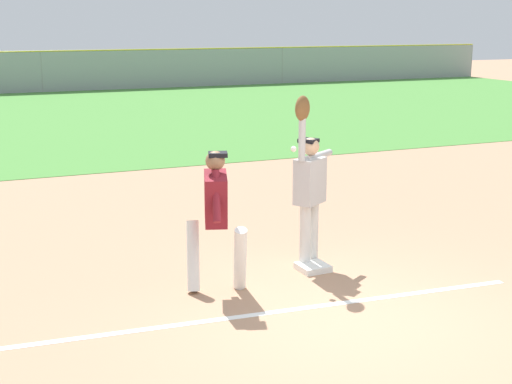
% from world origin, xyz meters
% --- Properties ---
extents(ground_plane, '(82.69, 82.69, 0.00)m').
position_xyz_m(ground_plane, '(0.00, 0.00, 0.00)').
color(ground_plane, tan).
extents(outfield_grass, '(47.18, 18.73, 0.01)m').
position_xyz_m(outfield_grass, '(0.00, 18.27, 0.01)').
color(outfield_grass, '#478438').
rests_on(outfield_grass, ground_plane).
extents(first_base, '(0.40, 0.40, 0.08)m').
position_xyz_m(first_base, '(0.37, 1.66, 0.04)').
color(first_base, white).
rests_on(first_base, ground_plane).
extents(fielder, '(0.80, 0.59, 2.28)m').
position_xyz_m(fielder, '(0.40, 1.88, 1.12)').
color(fielder, silver).
rests_on(fielder, ground_plane).
extents(runner, '(0.76, 0.83, 1.72)m').
position_xyz_m(runner, '(-1.04, 1.44, 1.00)').
color(runner, white).
rests_on(runner, ground_plane).
extents(baseball, '(0.07, 0.07, 0.07)m').
position_xyz_m(baseball, '(0.10, 1.72, 1.62)').
color(baseball, white).
extents(outfield_fence, '(47.26, 0.08, 1.84)m').
position_xyz_m(outfield_fence, '(-0.00, 27.63, 0.92)').
color(outfield_fence, '#93999E').
rests_on(outfield_fence, ground_plane).
extents(parked_car_silver, '(4.58, 2.48, 1.25)m').
position_xyz_m(parked_car_silver, '(0.41, 31.16, 0.67)').
color(parked_car_silver, '#B7B7BC').
rests_on(parked_car_silver, ground_plane).
extents(parked_car_blue, '(4.51, 2.33, 1.25)m').
position_xyz_m(parked_car_blue, '(5.26, 31.51, 0.67)').
color(parked_car_blue, '#23389E').
rests_on(parked_car_blue, ground_plane).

